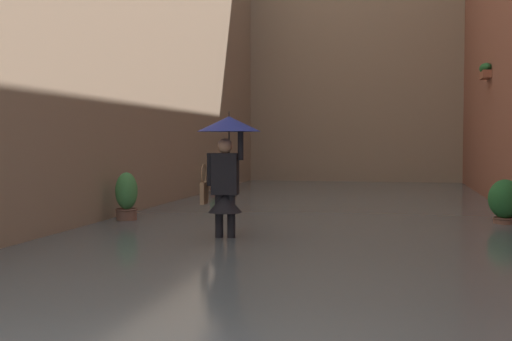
{
  "coord_description": "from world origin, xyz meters",
  "views": [
    {
      "loc": [
        -1.45,
        2.33,
        1.6
      ],
      "look_at": [
        0.39,
        -6.25,
        1.19
      ],
      "focal_mm": 45.94,
      "sensor_mm": 36.0,
      "label": 1
    }
  ],
  "objects_px": {
    "person_wading": "(227,156)",
    "potted_plant_near_right": "(218,186)",
    "potted_plant_far_right": "(127,200)",
    "potted_plant_near_left": "(505,203)"
  },
  "relations": [
    {
      "from": "person_wading",
      "to": "potted_plant_near_right",
      "type": "relative_size",
      "value": 2.86
    },
    {
      "from": "potted_plant_near_left",
      "to": "potted_plant_far_right",
      "type": "bearing_deg",
      "value": 7.59
    },
    {
      "from": "person_wading",
      "to": "potted_plant_near_left",
      "type": "distance_m",
      "value": 5.0
    },
    {
      "from": "person_wading",
      "to": "potted_plant_near_left",
      "type": "bearing_deg",
      "value": -148.94
    },
    {
      "from": "potted_plant_far_right",
      "to": "person_wading",
      "type": "bearing_deg",
      "value": 143.74
    },
    {
      "from": "potted_plant_far_right",
      "to": "potted_plant_near_right",
      "type": "bearing_deg",
      "value": -90.25
    },
    {
      "from": "potted_plant_far_right",
      "to": "potted_plant_near_right",
      "type": "height_order",
      "value": "potted_plant_far_right"
    },
    {
      "from": "person_wading",
      "to": "potted_plant_near_right",
      "type": "distance_m",
      "value": 8.05
    },
    {
      "from": "person_wading",
      "to": "potted_plant_near_right",
      "type": "xyz_separation_m",
      "value": [
        2.26,
        -7.66,
        -1.0
      ]
    },
    {
      "from": "potted_plant_near_right",
      "to": "potted_plant_far_right",
      "type": "bearing_deg",
      "value": 89.75
    }
  ]
}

